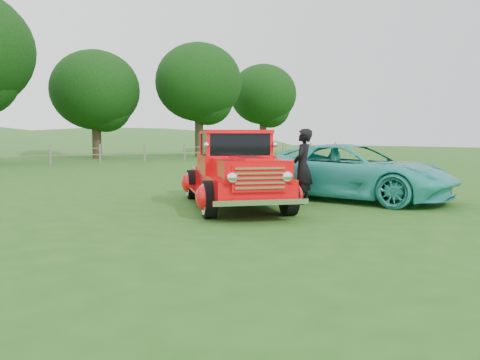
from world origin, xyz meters
TOP-DOWN VIEW (x-y plane):
  - ground at (0.00, 0.00)m, footprint 140.00×140.00m
  - fence_line at (0.00, 22.00)m, footprint 48.00×0.12m
  - tree_near_east at (5.00, 29.00)m, footprint 6.80×6.80m
  - tree_mid_east at (13.00, 27.00)m, footprint 7.20×7.20m
  - tree_far_east at (22.00, 30.00)m, footprint 6.60×6.60m
  - red_pickup at (-0.35, 1.59)m, footprint 3.54×5.27m
  - teal_sedan at (2.86, 0.91)m, footprint 3.95×5.69m
  - man at (1.22, 0.97)m, footprint 0.80×0.73m

SIDE VIEW (x-z plane):
  - ground at x=0.00m, z-range 0.00..0.00m
  - fence_line at x=0.00m, z-range 0.00..1.20m
  - teal_sedan at x=2.86m, z-range 0.00..1.44m
  - red_pickup at x=-0.35m, z-range -0.09..1.69m
  - man at x=1.22m, z-range 0.00..1.82m
  - tree_near_east at x=5.00m, z-range 1.08..9.41m
  - tree_far_east at x=22.00m, z-range 1.43..10.29m
  - tree_mid_east at x=13.00m, z-range 1.45..10.89m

